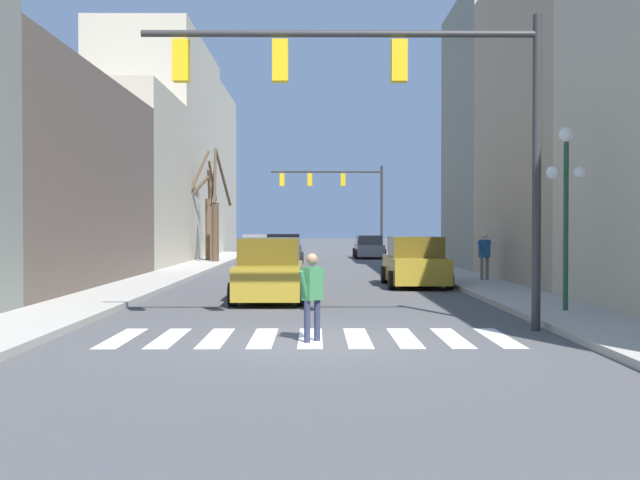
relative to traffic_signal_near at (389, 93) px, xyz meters
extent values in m
plane|color=#4C4C4F|center=(-1.59, -1.46, -4.83)|extent=(240.00, 240.00, 0.00)
cube|color=#ADA89E|center=(4.37, -1.46, -4.76)|extent=(2.21, 90.00, 0.15)
cube|color=#66564C|center=(-11.66, 10.61, -1.15)|extent=(6.00, 14.92, 7.35)
cube|color=#BCB299|center=(-11.66, 22.34, -0.42)|extent=(6.00, 8.53, 8.83)
cube|color=#BCB299|center=(-11.66, 33.92, 2.17)|extent=(6.00, 14.63, 13.99)
cube|color=#BCB299|center=(-11.66, 47.03, 1.77)|extent=(6.00, 11.61, 13.20)
cube|color=tan|center=(8.47, 12.17, 1.08)|extent=(6.00, 10.96, 11.83)
cube|color=gray|center=(8.47, 21.89, 1.80)|extent=(6.00, 8.48, 13.25)
cube|color=white|center=(-5.19, -0.97, -4.83)|extent=(0.45, 2.60, 0.01)
cube|color=white|center=(-4.29, -0.97, -4.83)|extent=(0.45, 2.60, 0.01)
cube|color=white|center=(-3.39, -0.97, -4.83)|extent=(0.45, 2.60, 0.01)
cube|color=white|center=(-2.49, -0.97, -4.83)|extent=(0.45, 2.60, 0.01)
cube|color=white|center=(-1.59, -0.97, -4.83)|extent=(0.45, 2.60, 0.01)
cube|color=white|center=(-0.69, -0.97, -4.83)|extent=(0.45, 2.60, 0.01)
cube|color=white|center=(0.21, -0.97, -4.83)|extent=(0.45, 2.60, 0.01)
cube|color=white|center=(1.11, -0.97, -4.83)|extent=(0.45, 2.60, 0.01)
cube|color=white|center=(2.01, -0.97, -4.83)|extent=(0.45, 2.60, 0.01)
cylinder|color=#2D2D2D|center=(3.01, 0.00, -1.61)|extent=(0.18, 0.18, 6.43)
cylinder|color=#2D2D2D|center=(-1.01, 0.00, 1.20)|extent=(8.03, 0.14, 0.14)
cube|color=yellow|center=(0.20, 0.00, 0.65)|extent=(0.32, 0.28, 0.84)
cube|color=yellow|center=(-2.21, 0.00, 0.65)|extent=(0.32, 0.28, 0.84)
cube|color=yellow|center=(-4.22, 0.00, 0.65)|extent=(0.32, 0.28, 0.84)
cylinder|color=#2D2D2D|center=(3.01, 35.30, -1.72)|extent=(0.18, 0.18, 6.23)
cylinder|color=#2D2D2D|center=(-0.73, 35.30, 1.00)|extent=(7.48, 0.14, 0.14)
cube|color=yellow|center=(0.39, 35.30, 0.45)|extent=(0.32, 0.28, 0.84)
cube|color=yellow|center=(-1.85, 35.30, 0.45)|extent=(0.32, 0.28, 0.84)
cube|color=yellow|center=(-3.73, 35.30, 0.45)|extent=(0.32, 0.28, 0.84)
cylinder|color=#1E4C2D|center=(4.41, 2.38, -2.70)|extent=(0.12, 0.12, 3.96)
sphere|color=white|center=(4.41, 2.38, -0.54)|extent=(0.36, 0.36, 0.36)
sphere|color=white|center=(4.09, 2.38, -1.43)|extent=(0.31, 0.31, 0.31)
sphere|color=white|center=(4.73, 2.38, -1.43)|extent=(0.31, 0.31, 0.31)
cube|color=#A38423|center=(-2.79, 5.96, -4.21)|extent=(1.79, 4.16, 0.89)
cube|color=#594813|center=(-2.79, 5.96, -3.39)|extent=(1.65, 2.17, 0.73)
cylinder|color=black|center=(-1.88, 4.67, -4.51)|extent=(0.22, 0.64, 0.64)
cylinder|color=black|center=(-3.70, 4.67, -4.51)|extent=(0.22, 0.64, 0.64)
cylinder|color=black|center=(-1.88, 7.25, -4.51)|extent=(0.22, 0.64, 0.64)
cylinder|color=black|center=(-3.70, 7.25, -4.51)|extent=(0.22, 0.64, 0.64)
cube|color=gray|center=(2.11, 34.79, -4.28)|extent=(1.79, 4.18, 0.75)
cube|color=#464648|center=(2.11, 34.79, -3.60)|extent=(1.65, 2.17, 0.61)
cylinder|color=black|center=(1.20, 36.08, -4.51)|extent=(0.22, 0.64, 0.64)
cylinder|color=black|center=(3.03, 36.08, -4.51)|extent=(0.22, 0.64, 0.64)
cylinder|color=black|center=(1.20, 33.49, -4.51)|extent=(0.22, 0.64, 0.64)
cylinder|color=black|center=(3.03, 33.49, -4.51)|extent=(0.22, 0.64, 0.64)
cube|color=#A38423|center=(2.06, 11.32, -4.22)|extent=(1.91, 4.48, 0.88)
cube|color=#594813|center=(2.06, 11.32, -3.42)|extent=(1.76, 2.33, 0.72)
cylinder|color=black|center=(1.08, 12.71, -4.51)|extent=(0.22, 0.64, 0.64)
cylinder|color=black|center=(3.03, 12.71, -4.51)|extent=(0.22, 0.64, 0.64)
cylinder|color=black|center=(1.08, 9.94, -4.51)|extent=(0.22, 0.64, 0.64)
cylinder|color=black|center=(3.03, 9.94, -4.51)|extent=(0.22, 0.64, 0.64)
cube|color=black|center=(-3.27, 27.10, -4.23)|extent=(1.92, 4.64, 0.84)
cube|color=black|center=(-3.27, 27.10, -3.47)|extent=(1.77, 2.41, 0.69)
cylinder|color=black|center=(-2.29, 25.66, -4.51)|extent=(0.22, 0.64, 0.64)
cylinder|color=black|center=(-4.25, 25.66, -4.51)|extent=(0.22, 0.64, 0.64)
cylinder|color=black|center=(-2.29, 28.54, -4.51)|extent=(0.22, 0.64, 0.64)
cylinder|color=black|center=(-4.25, 28.54, -4.51)|extent=(0.22, 0.64, 0.64)
cube|color=silver|center=(-5.32, 33.60, -4.26)|extent=(1.76, 4.73, 0.79)
cube|color=slate|center=(-5.32, 33.60, -3.54)|extent=(1.62, 2.46, 0.65)
cylinder|color=black|center=(-6.22, 35.07, -4.51)|extent=(0.22, 0.64, 0.64)
cylinder|color=black|center=(-4.42, 35.07, -4.51)|extent=(0.22, 0.64, 0.64)
cylinder|color=black|center=(-6.22, 32.14, -4.51)|extent=(0.22, 0.64, 0.64)
cylinder|color=black|center=(-4.42, 32.14, -4.51)|extent=(0.22, 0.64, 0.64)
cylinder|color=#282D47|center=(-1.47, -1.35, -4.44)|extent=(0.12, 0.12, 0.77)
cylinder|color=#282D47|center=(-1.65, -1.56, -4.44)|extent=(0.12, 0.12, 0.77)
cube|color=#337542|center=(-1.56, -1.46, -3.75)|extent=(0.41, 0.43, 0.61)
sphere|color=#8C664C|center=(-1.56, -1.46, -3.31)|extent=(0.22, 0.22, 0.22)
cylinder|color=#337542|center=(-1.42, -1.29, -3.79)|extent=(0.24, 0.26, 0.59)
cylinder|color=#337542|center=(-1.70, -1.62, -3.79)|extent=(0.24, 0.26, 0.59)
cylinder|color=#7A705B|center=(4.65, 12.31, -4.26)|extent=(0.12, 0.12, 0.83)
cylinder|color=#7A705B|center=(4.89, 12.49, -4.26)|extent=(0.12, 0.12, 0.83)
cube|color=#235693|center=(4.77, 12.40, -3.52)|extent=(0.46, 0.43, 0.66)
sphere|color=beige|center=(4.77, 12.40, -3.04)|extent=(0.23, 0.23, 0.23)
cylinder|color=#235693|center=(4.59, 12.25, -3.56)|extent=(0.28, 0.25, 0.64)
cylinder|color=#235693|center=(4.96, 12.54, -3.56)|extent=(0.28, 0.25, 0.64)
cylinder|color=brown|center=(-7.78, 29.00, -2.87)|extent=(0.41, 0.41, 3.62)
cylinder|color=brown|center=(-7.68, 29.86, 0.03)|extent=(0.33, 1.84, 2.37)
cylinder|color=brown|center=(-8.50, 28.65, -0.60)|extent=(1.58, 0.95, 1.86)
cylinder|color=brown|center=(-8.43, 28.38, 0.08)|extent=(1.43, 1.42, 3.42)
cylinder|color=brown|center=(-7.81, 29.49, -0.35)|extent=(0.26, 1.14, 2.11)
cylinder|color=#473828|center=(-7.16, 27.25, -3.01)|extent=(0.38, 0.38, 3.34)
cylinder|color=#473828|center=(-7.04, 26.25, 0.13)|extent=(0.37, 2.14, 3.26)
cylinder|color=#473828|center=(-6.84, 28.29, 0.08)|extent=(0.74, 2.22, 3.14)
cylinder|color=#473828|center=(-7.21, 26.58, -0.45)|extent=(0.24, 1.46, 2.28)
camera|label=1|loc=(-1.51, -15.20, -2.70)|focal=42.00mm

